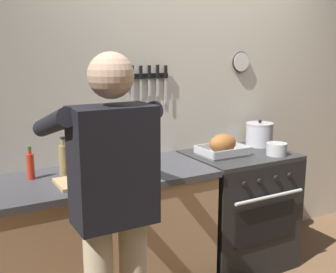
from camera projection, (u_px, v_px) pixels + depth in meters
name	position (u px, v px, depth m)	size (l,w,h in m)	color
wall_back	(191.00, 98.00, 3.24)	(6.00, 0.13, 2.60)	beige
counter_block	(56.00, 251.00, 2.53)	(2.03, 0.65, 0.90)	tan
stove	(238.00, 209.00, 3.21)	(0.76, 0.67, 0.90)	black
person_cook	(113.00, 203.00, 1.96)	(0.51, 0.63, 1.66)	#C6B793
roasting_pan	(223.00, 146.00, 3.05)	(0.35, 0.26, 0.16)	#B7B7BC
stock_pot	(259.00, 134.00, 3.35)	(0.22, 0.22, 0.22)	#B7B7BC
saucepan	(277.00, 149.00, 3.05)	(0.15, 0.15, 0.09)	#B7B7BC
cutting_board	(88.00, 181.00, 2.42)	(0.36, 0.24, 0.02)	tan
bottle_olive_oil	(117.00, 146.00, 2.86)	(0.07, 0.07, 0.26)	#385623
bottle_vinegar	(64.00, 159.00, 2.56)	(0.06, 0.06, 0.24)	#997F4C
bottle_hot_sauce	(31.00, 166.00, 2.47)	(0.04, 0.04, 0.20)	red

